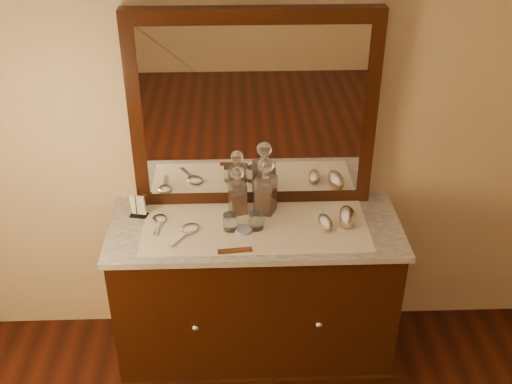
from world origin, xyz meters
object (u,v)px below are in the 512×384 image
Objects in this scene: napkin_rack at (138,207)px; brush_far at (347,217)px; pin_dish at (244,230)px; hand_mirror_outer at (159,221)px; mirror_frame at (253,111)px; decanter_left at (238,195)px; brush_near at (325,223)px; hand_mirror_inner at (188,230)px; dresser_cabinet at (255,294)px; comb at (235,250)px; decanter_right at (266,191)px.

napkin_rack is 0.73× the size of brush_far.
pin_dish is 0.43m from hand_mirror_outer.
mirror_frame reaches higher than decanter_left.
brush_far is at bearing 20.71° from brush_near.
hand_mirror_outer is (-0.82, 0.07, -0.01)m from brush_near.
hand_mirror_inner reaches higher than pin_dish.
mirror_frame reaches higher than brush_far.
dresser_cabinet is 7.37× the size of hand_mirror_outer.
mirror_frame is at bearing 23.22° from hand_mirror_outer.
mirror_frame is 0.58m from pin_dish.
pin_dish is at bearing -81.39° from decanter_left.
comb is at bearing -156.78° from brush_near.
decanter_right is 0.43m from hand_mirror_inner.
comb is 0.52× the size of decanter_right.
decanter_left is at bearing 125.20° from dresser_cabinet.
mirror_frame is 7.48× the size of comb.
napkin_rack is 0.64m from decanter_right.
hand_mirror_inner is (-0.33, -0.05, 0.45)m from dresser_cabinet.
hand_mirror_inner is (-0.78, -0.07, -0.02)m from brush_far.
decanter_left reaches higher than napkin_rack.
pin_dish is 0.40m from brush_near.
dresser_cabinet is 0.46m from pin_dish.
pin_dish is (-0.06, -0.30, -0.49)m from mirror_frame.
comb is at bearing -157.29° from brush_far.
dresser_cabinet is at bearing 58.87° from comb.
decanter_left is 1.76× the size of brush_near.
decanter_left is at bearing 1.05° from napkin_rack.
mirror_frame is 0.66m from hand_mirror_inner.
decanter_right is at bearing 8.49° from hand_mirror_outer.
dresser_cabinet is 0.56m from hand_mirror_inner.
brush_far reaches higher than brush_near.
hand_mirror_outer is 0.90× the size of hand_mirror_inner.
napkin_rack reaches higher than brush_near.
hand_mirror_outer reaches higher than comb.
decanter_left reaches higher than hand_mirror_outer.
dresser_cabinet is 0.97m from mirror_frame.
napkin_rack is at bearing 169.33° from dresser_cabinet.
decanter_left is 0.14m from decanter_right.
brush_far is (0.40, -0.10, -0.09)m from decanter_right.
pin_dish is 0.55m from napkin_rack.
brush_near is at bearing -159.29° from brush_far.
napkin_rack reaches higher than pin_dish.
napkin_rack is 0.93m from brush_near.
hand_mirror_outer is at bearing -33.35° from napkin_rack.
brush_far is (0.56, 0.23, 0.02)m from comb.
hand_mirror_outer is at bearing -168.73° from decanter_left.
napkin_rack is 0.30m from hand_mirror_inner.
mirror_frame is at bearing 13.09° from napkin_rack.
mirror_frame is 3.91× the size of decanter_right.
mirror_frame is 0.71m from hand_mirror_outer.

